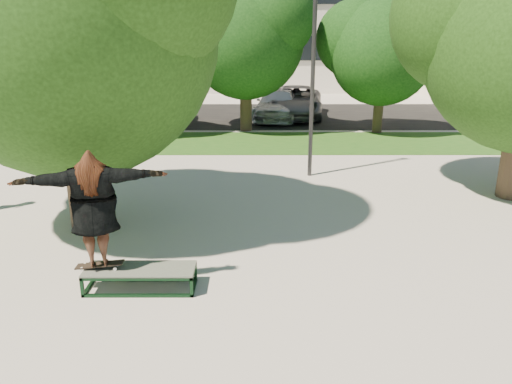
{
  "coord_description": "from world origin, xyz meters",
  "views": [
    {
      "loc": [
        -0.6,
        -9.2,
        4.08
      ],
      "look_at": [
        -0.59,
        0.6,
        0.9
      ],
      "focal_mm": 35.0,
      "sensor_mm": 36.0,
      "label": 1
    }
  ],
  "objects_px": {
    "lamppost": "(313,66)",
    "grind_box": "(141,278)",
    "car_silver_a": "(131,104)",
    "car_silver_b": "(278,104)",
    "car_grey": "(296,102)",
    "tree_left": "(66,12)",
    "car_dark": "(160,107)"
  },
  "relations": [
    {
      "from": "tree_left",
      "to": "car_dark",
      "type": "relative_size",
      "value": 1.53
    },
    {
      "from": "car_dark",
      "to": "car_silver_b",
      "type": "bearing_deg",
      "value": 11.02
    },
    {
      "from": "car_dark",
      "to": "car_grey",
      "type": "bearing_deg",
      "value": 13.51
    },
    {
      "from": "lamppost",
      "to": "car_silver_b",
      "type": "bearing_deg",
      "value": 92.87
    },
    {
      "from": "car_silver_a",
      "to": "lamppost",
      "type": "bearing_deg",
      "value": -58.08
    },
    {
      "from": "lamppost",
      "to": "car_silver_a",
      "type": "height_order",
      "value": "lamppost"
    },
    {
      "from": "lamppost",
      "to": "tree_left",
      "type": "bearing_deg",
      "value": -143.58
    },
    {
      "from": "car_silver_a",
      "to": "car_grey",
      "type": "bearing_deg",
      "value": -0.47
    },
    {
      "from": "tree_left",
      "to": "lamppost",
      "type": "bearing_deg",
      "value": 36.42
    },
    {
      "from": "car_silver_a",
      "to": "car_silver_b",
      "type": "relative_size",
      "value": 0.94
    },
    {
      "from": "grind_box",
      "to": "car_silver_a",
      "type": "bearing_deg",
      "value": 103.74
    },
    {
      "from": "grind_box",
      "to": "car_silver_b",
      "type": "relative_size",
      "value": 0.38
    },
    {
      "from": "car_silver_a",
      "to": "car_silver_b",
      "type": "xyz_separation_m",
      "value": [
        7.04,
        0.27,
        -0.07
      ]
    },
    {
      "from": "grind_box",
      "to": "car_silver_b",
      "type": "distance_m",
      "value": 17.06
    },
    {
      "from": "car_silver_a",
      "to": "tree_left",
      "type": "bearing_deg",
      "value": -86.55
    },
    {
      "from": "car_grey",
      "to": "car_silver_b",
      "type": "distance_m",
      "value": 1.02
    },
    {
      "from": "grind_box",
      "to": "car_silver_b",
      "type": "bearing_deg",
      "value": 79.87
    },
    {
      "from": "lamppost",
      "to": "grind_box",
      "type": "distance_m",
      "value": 8.22
    },
    {
      "from": "grind_box",
      "to": "car_grey",
      "type": "relative_size",
      "value": 0.33
    },
    {
      "from": "car_silver_a",
      "to": "car_dark",
      "type": "xyz_separation_m",
      "value": [
        1.54,
        -0.93,
        -0.0
      ]
    },
    {
      "from": "car_silver_a",
      "to": "car_dark",
      "type": "relative_size",
      "value": 0.97
    },
    {
      "from": "lamppost",
      "to": "car_dark",
      "type": "relative_size",
      "value": 1.32
    },
    {
      "from": "tree_left",
      "to": "car_dark",
      "type": "bearing_deg",
      "value": 93.19
    },
    {
      "from": "grind_box",
      "to": "car_silver_b",
      "type": "height_order",
      "value": "car_silver_b"
    },
    {
      "from": "grind_box",
      "to": "car_silver_a",
      "type": "relative_size",
      "value": 0.4
    },
    {
      "from": "car_silver_a",
      "to": "grind_box",
      "type": "bearing_deg",
      "value": -82.19
    },
    {
      "from": "lamppost",
      "to": "grind_box",
      "type": "height_order",
      "value": "lamppost"
    },
    {
      "from": "grind_box",
      "to": "car_silver_a",
      "type": "height_order",
      "value": "car_silver_a"
    },
    {
      "from": "lamppost",
      "to": "car_dark",
      "type": "distance_m",
      "value": 10.9
    },
    {
      "from": "grind_box",
      "to": "car_dark",
      "type": "distance_m",
      "value": 15.8
    },
    {
      "from": "tree_left",
      "to": "car_silver_b",
      "type": "relative_size",
      "value": 1.48
    },
    {
      "from": "lamppost",
      "to": "car_silver_b",
      "type": "height_order",
      "value": "lamppost"
    }
  ]
}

